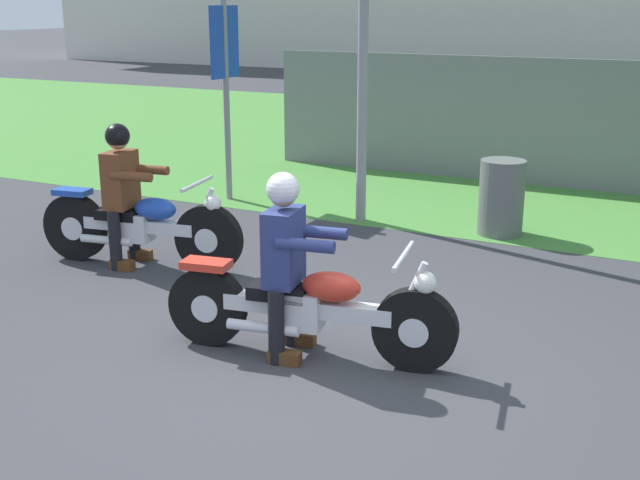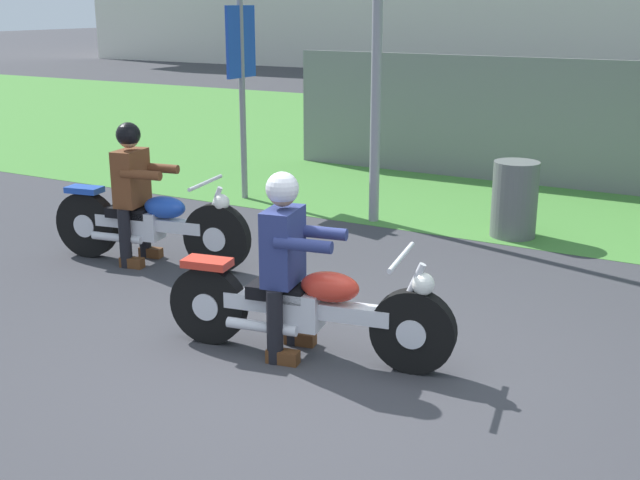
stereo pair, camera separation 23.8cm
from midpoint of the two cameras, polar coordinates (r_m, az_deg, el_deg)
name	(u,v)px [view 2 (the right image)]	position (r m, az deg, el deg)	size (l,w,h in m)	color
ground	(322,377)	(5.77, 1.35, -9.64)	(120.00, 120.00, 0.00)	#38383D
grass_verge	(602,156)	(14.78, 19.71, 5.61)	(60.00, 12.00, 0.01)	#478438
motorcycle_lead	(307,308)	(5.94, 0.26, -4.84)	(2.20, 0.73, 0.86)	black
rider_lead	(285,250)	(5.86, -1.29, -0.74)	(0.60, 0.53, 1.39)	black
motorcycle_follow	(150,225)	(8.20, -11.08, 1.07)	(2.14, 0.72, 0.90)	black
rider_follow	(133,182)	(8.19, -12.25, 4.03)	(0.60, 0.53, 1.42)	black
trash_can	(515,199)	(9.29, 14.29, 2.79)	(0.51, 0.51, 0.85)	#595E5B
sign_banner	(241,68)	(10.67, -4.92, 12.01)	(0.08, 0.60, 2.60)	gray
fence_segment	(514,121)	(12.06, 14.09, 8.16)	(7.00, 0.06, 1.80)	slate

